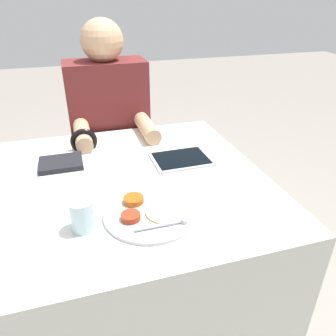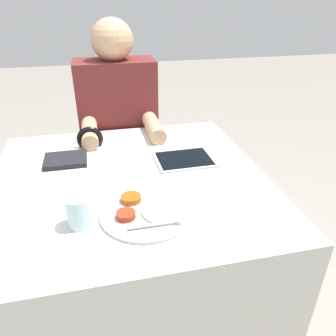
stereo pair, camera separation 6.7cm
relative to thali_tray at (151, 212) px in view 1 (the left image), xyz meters
The scene contains 7 objects.
ground_plane 0.77m from the thali_tray, 96.77° to the left, with size 12.00×12.00×0.00m, color gray.
dining_table 0.43m from the thali_tray, 96.77° to the left, with size 0.96×0.94×0.72m.
thali_tray is the anchor object (origin of this frame).
red_notebook 0.47m from the thali_tray, 122.01° to the left, with size 0.16×0.13×0.02m.
tablet_device 0.37m from the thali_tray, 57.01° to the left, with size 0.23×0.18×0.01m.
person_diner 0.83m from the thali_tray, 90.64° to the left, with size 0.39×0.46×1.21m.
drinking_glass 0.20m from the thali_tray, behind, with size 0.07×0.07×0.09m.
Camera 1 is at (-0.15, -0.99, 1.31)m, focal length 35.00 mm.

